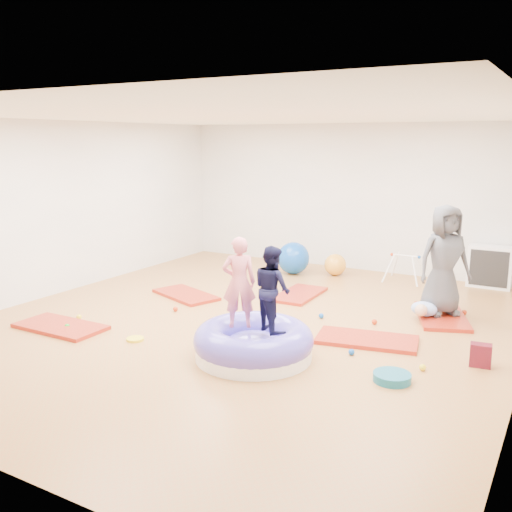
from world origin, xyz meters
The scene contains 19 objects.
room centered at (0.00, 0.00, 1.40)m, with size 7.01×8.01×2.81m.
gym_mat_front_left centered at (-2.05, -1.42, 0.03)m, with size 1.24×0.62×0.05m, color #B93313.
gym_mat_mid_left centered at (-1.55, 0.72, 0.02)m, with size 1.16×0.58×0.05m, color #B93313.
gym_mat_center_back centered at (0.03, 1.66, 0.02)m, with size 1.13×0.57×0.05m, color #B93313.
gym_mat_right centered at (1.70, 0.14, 0.03)m, with size 1.24×0.62×0.05m, color #B93313.
gym_mat_rear_right centered at (2.30, 1.60, 0.03)m, with size 1.27×0.63×0.05m, color #B93313.
inflatable_cushion centered at (0.73, -1.03, 0.17)m, with size 1.40×1.40×0.44m.
child_pink centered at (0.55, -1.05, 0.94)m, with size 0.39×0.26×1.07m, color #E16E77.
child_navy centered at (0.94, -0.98, 0.90)m, with size 0.48×0.37×0.98m, color black.
adult_caregiver centered at (2.28, 1.66, 0.83)m, with size 0.76×0.50×1.56m, color #414247.
infant centered at (2.10, 1.36, 0.16)m, with size 0.37×0.37×0.22m.
ball_pit_balls centered at (0.52, -0.15, 0.04)m, with size 4.76×3.39×0.07m.
exercise_ball_blue centered at (-0.74, 3.01, 0.30)m, with size 0.60×0.60×0.60m, color #0F49A9.
exercise_ball_orange centered at (0.00, 3.28, 0.20)m, with size 0.41×0.41×0.41m, color orange.
infant_play_gym centered at (1.27, 3.39, 0.33)m, with size 0.65×0.62×0.50m.
cube_shelf centered at (2.63, 3.79, 0.36)m, with size 0.72×0.35×0.72m.
balance_disc centered at (2.33, -0.88, 0.04)m, with size 0.40×0.40×0.09m, color #135D79.
backpack centered at (3.06, 0.00, 0.13)m, with size 0.23×0.14×0.26m, color maroon.
yellow_toy centered at (-0.86, -1.27, 0.02)m, with size 0.22×0.22×0.03m, color yellow.
Camera 1 is at (3.87, -6.46, 2.50)m, focal length 40.00 mm.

